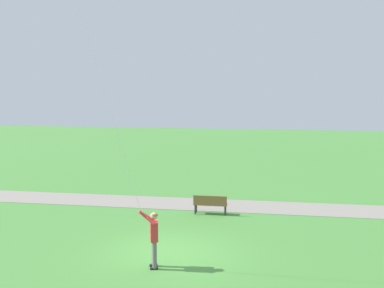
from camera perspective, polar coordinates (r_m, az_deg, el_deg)
name	(u,v)px	position (r m, az deg, el deg)	size (l,w,h in m)	color
ground_plane	(168,253)	(14.45, -3.28, -14.72)	(120.00, 120.00, 0.00)	#4C8E3D
walkway_path	(245,206)	(20.46, 7.33, -8.46)	(2.40, 32.00, 0.02)	gray
person_kite_flyer	(153,235)	(13.00, -5.32, -12.24)	(0.49, 0.63, 1.83)	#232328
park_bench_near_walkway	(210,203)	(18.84, 2.52, -8.11)	(0.51, 1.52, 0.88)	brown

